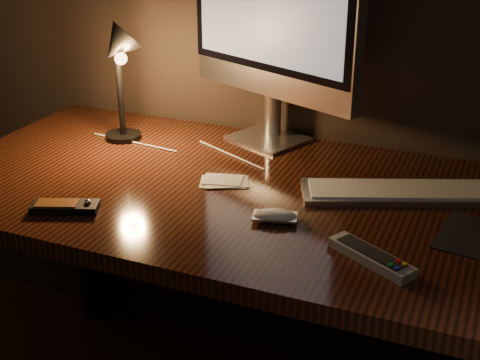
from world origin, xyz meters
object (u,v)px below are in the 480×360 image
at_px(desk, 277,229).
at_px(keyboard, 404,191).
at_px(monitor, 270,10).
at_px(mouse, 275,217).
at_px(tv_remote, 371,256).
at_px(media_remote, 65,206).
at_px(desk_lamp, 119,62).

distance_m(desk, keyboard, 0.32).
xyz_separation_m(monitor, mouse, (0.18, -0.43, -0.34)).
bearing_deg(tv_remote, monitor, 157.00).
distance_m(media_remote, desk_lamp, 0.46).
bearing_deg(mouse, tv_remote, -35.65).
bearing_deg(media_remote, mouse, -4.96).
relative_size(monitor, keyboard, 1.30).
height_order(mouse, tv_remote, tv_remote).
distance_m(desk, desk_lamp, 0.59).
relative_size(desk, tv_remote, 8.95).
bearing_deg(desk, media_remote, -138.80).
bearing_deg(monitor, media_remote, -91.03).
relative_size(monitor, media_remote, 3.93).
bearing_deg(tv_remote, desk, 164.75).
xyz_separation_m(desk, monitor, (-0.12, 0.24, 0.48)).
relative_size(mouse, desk_lamp, 0.28).
xyz_separation_m(monitor, keyboard, (0.40, -0.21, -0.34)).
relative_size(keyboard, tv_remote, 2.53).
xyz_separation_m(monitor, tv_remote, (0.40, -0.52, -0.34)).
relative_size(tv_remote, desk_lamp, 0.55).
xyz_separation_m(keyboard, desk_lamp, (-0.75, 0.04, 0.21)).
bearing_deg(monitor, tv_remote, -29.59).
xyz_separation_m(mouse, media_remote, (-0.43, -0.13, 0.00)).
relative_size(monitor, tv_remote, 3.29).
bearing_deg(keyboard, monitor, 131.28).
bearing_deg(monitor, mouse, -44.78).
bearing_deg(desk, tv_remote, -44.78).
height_order(desk, media_remote, media_remote).
bearing_deg(desk_lamp, desk, 7.86).
distance_m(mouse, desk_lamp, 0.63).
bearing_deg(media_remote, desk, 19.69).
bearing_deg(mouse, monitor, 97.41).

